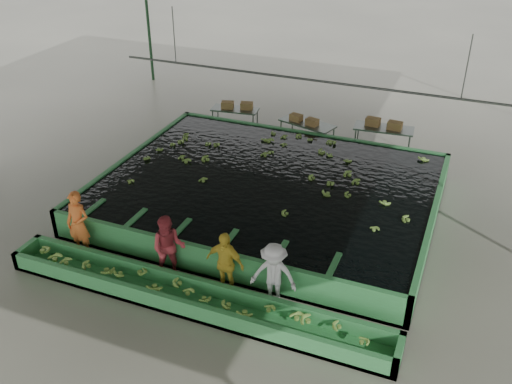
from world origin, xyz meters
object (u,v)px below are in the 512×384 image
at_px(packing_table_right, 383,140).
at_px(box_stack_right, 383,127).
at_px(worker_d, 273,276).
at_px(flotation_tank, 268,193).
at_px(box_stack_left, 237,109).
at_px(box_stack_mid, 304,123).
at_px(worker_b, 169,248).
at_px(packing_table_left, 235,119).
at_px(packing_table_mid, 307,134).
at_px(sorting_trough, 192,298).
at_px(worker_a, 78,224).
at_px(worker_c, 225,263).

bearing_deg(packing_table_right, box_stack_right, 148.70).
bearing_deg(worker_d, flotation_tank, 105.34).
xyz_separation_m(box_stack_left, box_stack_mid, (3.00, -0.63, 0.11)).
bearing_deg(worker_b, box_stack_left, 81.49).
height_order(worker_d, packing_table_left, worker_d).
bearing_deg(packing_table_mid, box_stack_left, 169.95).
relative_size(sorting_trough, packing_table_right, 4.69).
xyz_separation_m(worker_b, packing_table_mid, (0.80, 8.94, -0.42)).
distance_m(worker_a, packing_table_mid, 9.63).
height_order(box_stack_left, box_stack_mid, box_stack_mid).
xyz_separation_m(worker_d, packing_table_left, (-5.20, 9.45, -0.44)).
height_order(packing_table_left, packing_table_mid, packing_table_mid).
bearing_deg(packing_table_mid, worker_b, -95.10).
distance_m(worker_b, packing_table_right, 10.15).
xyz_separation_m(worker_a, box_stack_mid, (3.44, 8.86, 0.01)).
bearing_deg(box_stack_mid, packing_table_right, 12.79).
bearing_deg(packing_table_right, box_stack_left, -179.82).
distance_m(worker_b, worker_c, 1.56).
xyz_separation_m(sorting_trough, box_stack_right, (2.49, 10.33, 0.72)).
bearing_deg(packing_table_right, packing_table_mid, -168.27).
height_order(worker_b, box_stack_mid, worker_b).
height_order(worker_b, box_stack_right, worker_b).
bearing_deg(worker_a, packing_table_left, 87.17).
bearing_deg(box_stack_right, worker_d, -94.18).
height_order(worker_a, packing_table_left, worker_a).
bearing_deg(box_stack_left, box_stack_mid, -11.86).
distance_m(packing_table_mid, packing_table_right, 2.80).
xyz_separation_m(worker_b, box_stack_right, (3.51, 9.53, 0.07)).
relative_size(flotation_tank, box_stack_mid, 8.72).
distance_m(packing_table_mid, box_stack_left, 3.18).
distance_m(flotation_tank, packing_table_mid, 4.64).
relative_size(sorting_trough, worker_c, 5.75).
bearing_deg(flotation_tank, packing_table_left, 123.55).
height_order(flotation_tank, packing_table_right, packing_table_right).
bearing_deg(worker_b, flotation_tank, 54.37).
relative_size(worker_a, packing_table_left, 1.02).
bearing_deg(packing_table_left, box_stack_right, 0.75).
bearing_deg(flotation_tank, worker_a, -131.28).
height_order(worker_d, box_stack_mid, worker_d).
xyz_separation_m(worker_c, box_stack_left, (-3.87, 9.49, -0.02)).
height_order(packing_table_mid, box_stack_mid, box_stack_mid).
xyz_separation_m(sorting_trough, packing_table_mid, (-0.23, 9.74, 0.23)).
xyz_separation_m(worker_b, packing_table_left, (-2.39, 9.45, -0.48)).
distance_m(worker_d, packing_table_mid, 9.17).
bearing_deg(worker_d, box_stack_left, 111.13).
bearing_deg(worker_d, box_stack_mid, 96.26).
height_order(packing_table_left, box_stack_right, box_stack_right).
height_order(worker_a, box_stack_right, worker_a).
height_order(sorting_trough, box_stack_mid, box_stack_mid).
relative_size(worker_b, packing_table_right, 0.84).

